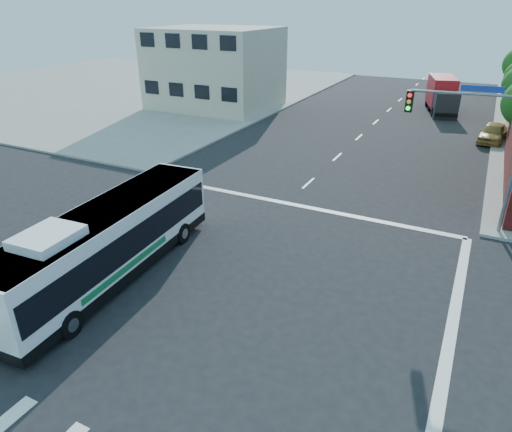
% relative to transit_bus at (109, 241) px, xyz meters
% --- Properties ---
extents(ground, '(120.00, 120.00, 0.00)m').
position_rel_transit_bus_xyz_m(ground, '(3.45, 0.69, -1.64)').
color(ground, black).
rests_on(ground, ground).
extents(sidewalk_nw, '(50.00, 50.00, 0.15)m').
position_rel_transit_bus_xyz_m(sidewalk_nw, '(-31.55, 35.69, -1.57)').
color(sidewalk_nw, gray).
rests_on(sidewalk_nw, ground).
extents(building_west, '(12.06, 10.06, 8.00)m').
position_rel_transit_bus_xyz_m(building_west, '(-13.57, 30.67, 2.36)').
color(building_west, beige).
rests_on(building_west, ground).
extents(signal_mast_ne, '(7.91, 1.13, 8.07)m').
position_rel_transit_bus_xyz_m(signal_mast_ne, '(12.52, 11.31, 3.34)').
color(signal_mast_ne, slate).
rests_on(signal_mast_ne, ground).
extents(transit_bus, '(3.17, 11.49, 3.36)m').
position_rel_transit_bus_xyz_m(transit_bus, '(0.00, 0.00, 0.00)').
color(transit_bus, black).
rests_on(transit_bus, ground).
extents(box_truck, '(4.00, 7.87, 3.40)m').
position_rel_transit_bus_xyz_m(box_truck, '(8.31, 38.99, 0.01)').
color(box_truck, '#232228').
rests_on(box_truck, ground).
extents(parked_car, '(2.35, 4.68, 1.53)m').
position_rel_transit_bus_xyz_m(parked_car, '(13.43, 29.13, -0.88)').
color(parked_car, '#B48A44').
rests_on(parked_car, ground).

